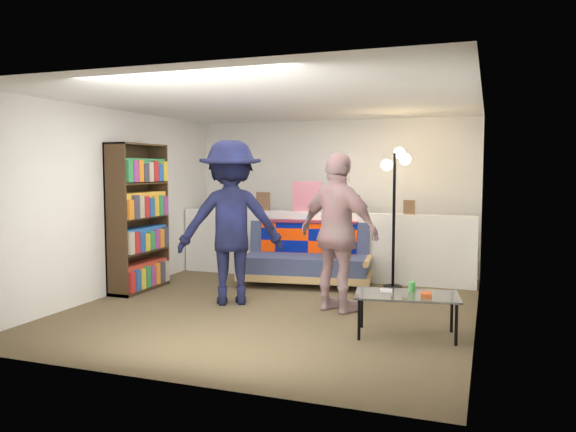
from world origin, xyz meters
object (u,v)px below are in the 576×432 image
object	(u,v)px
person_right	(339,233)
bookshelf	(138,222)
coffee_table	(408,297)
futon_sofa	(307,259)
floor_lamp	(396,189)
person_left	(231,222)

from	to	relation	value
person_right	bookshelf	bearing A→B (deg)	19.84
coffee_table	futon_sofa	bearing A→B (deg)	129.53
coffee_table	floor_lamp	bearing A→B (deg)	102.18
futon_sofa	bookshelf	world-z (taller)	bookshelf
futon_sofa	person_right	xyz separation A→B (m)	(0.80, -1.32, 0.54)
coffee_table	person_right	world-z (taller)	person_right
floor_lamp	person_right	world-z (taller)	floor_lamp
person_left	floor_lamp	bearing A→B (deg)	-167.02
floor_lamp	person_right	distance (m)	1.62
floor_lamp	person_left	bearing A→B (deg)	-138.22
coffee_table	bookshelf	bearing A→B (deg)	166.13
bookshelf	floor_lamp	bearing A→B (deg)	21.86
coffee_table	person_left	world-z (taller)	person_left
bookshelf	coffee_table	bearing A→B (deg)	-13.87
futon_sofa	person_right	world-z (taller)	person_right
coffee_table	person_right	size ratio (longest dim) A/B	0.59
bookshelf	floor_lamp	size ratio (longest dim) A/B	1.02
bookshelf	person_left	xyz separation A→B (m)	(1.49, -0.25, 0.07)
futon_sofa	coffee_table	world-z (taller)	futon_sofa
bookshelf	person_right	world-z (taller)	bookshelf
futon_sofa	bookshelf	bearing A→B (deg)	-151.14
floor_lamp	bookshelf	bearing A→B (deg)	-158.14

